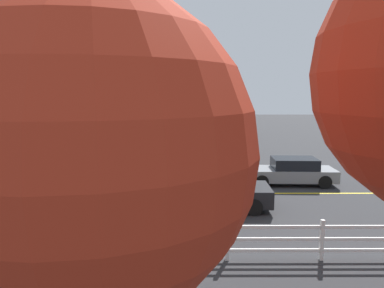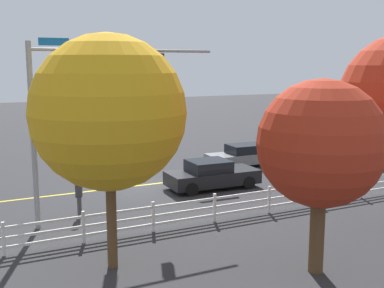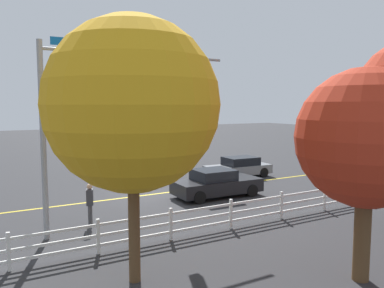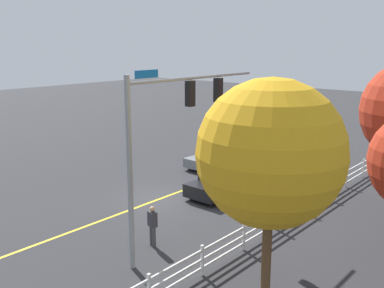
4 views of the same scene
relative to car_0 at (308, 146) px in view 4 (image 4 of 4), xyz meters
The scene contains 9 objects.
ground_plane 13.76m from the car_0, ahead, with size 120.00×120.00×0.00m, color #2D2D30.
lane_center_stripe 9.81m from the car_0, 10.05° to the right, with size 28.00×0.16×0.01m, color gold.
signal_assembly 18.27m from the car_0, ahead, with size 7.47×0.38×7.12m.
car_0 is the anchor object (origin of this frame).
car_1 7.44m from the car_0, 27.38° to the right, with size 4.49×1.97×1.34m.
car_2 10.87m from the car_0, ahead, with size 4.67×2.11×1.44m.
pedestrian 18.00m from the car_0, ahead, with size 0.37×0.46×1.69m.
white_rail_fence 11.76m from the car_0, 25.22° to the left, with size 26.10×0.10×1.15m.
tree_1 19.99m from the car_0, 22.19° to the left, with size 4.61×4.61×7.09m.
Camera 4 is at (16.08, 15.82, 8.05)m, focal length 42.06 mm.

